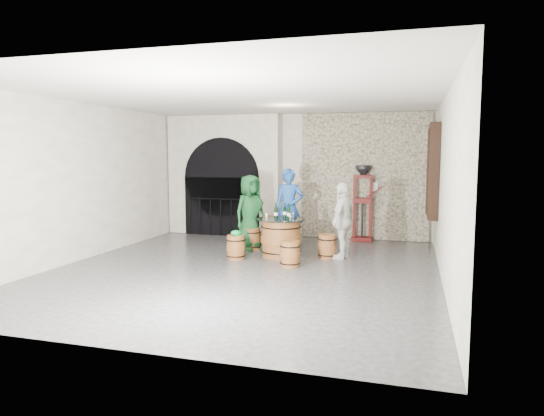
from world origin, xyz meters
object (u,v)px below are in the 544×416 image
(side_barrel, at_px, (272,230))
(wine_bottle_center, at_px, (289,213))
(wine_bottle_left, at_px, (276,213))
(barrel_table, at_px, (281,238))
(corking_press, at_px, (363,197))
(barrel_stool_near_left, at_px, (236,247))
(barrel_stool_right, at_px, (327,246))
(person_green, at_px, (250,212))
(person_blue, at_px, (289,208))
(person_white, at_px, (343,221))
(wine_bottle_right, at_px, (285,212))
(barrel_stool_far, at_px, (289,237))
(barrel_stool_near_right, at_px, (290,254))
(barrel_stool_left, at_px, (252,239))

(side_barrel, bearing_deg, wine_bottle_center, -60.79)
(wine_bottle_left, bearing_deg, barrel_table, 18.27)
(side_barrel, relative_size, corking_press, 0.36)
(barrel_stool_near_left, bearing_deg, barrel_stool_right, 19.14)
(person_green, relative_size, person_blue, 0.92)
(barrel_stool_right, xyz_separation_m, person_white, (0.31, 0.03, 0.55))
(wine_bottle_right, bearing_deg, barrel_stool_far, 98.21)
(person_blue, distance_m, side_barrel, 0.86)
(barrel_stool_near_left, height_order, wine_bottle_left, wine_bottle_left)
(barrel_stool_near_left, bearing_deg, person_blue, 64.32)
(barrel_stool_far, bearing_deg, wine_bottle_center, -75.75)
(barrel_stool_far, height_order, corking_press, corking_press)
(barrel_stool_right, xyz_separation_m, barrel_stool_near_left, (-1.79, -0.62, 0.00))
(barrel_stool_far, height_order, wine_bottle_right, wine_bottle_right)
(wine_bottle_left, relative_size, wine_bottle_right, 1.00)
(wine_bottle_center, distance_m, wine_bottle_right, 0.23)
(barrel_table, xyz_separation_m, wine_bottle_left, (-0.10, -0.03, 0.54))
(barrel_stool_far, bearing_deg, person_green, -152.46)
(wine_bottle_center, bearing_deg, person_white, 7.17)
(barrel_stool_near_left, height_order, person_blue, person_blue)
(barrel_stool_far, distance_m, barrel_stool_near_right, 1.92)
(wine_bottle_left, xyz_separation_m, wine_bottle_center, (0.28, 0.02, 0.00))
(barrel_stool_right, bearing_deg, barrel_stool_far, 140.11)
(barrel_table, xyz_separation_m, barrel_stool_right, (0.97, 0.09, -0.15))
(barrel_stool_near_right, distance_m, person_white, 1.44)
(barrel_stool_left, height_order, person_blue, person_blue)
(barrel_stool_left, bearing_deg, barrel_stool_near_left, -89.94)
(barrel_stool_far, distance_m, person_green, 1.08)
(barrel_stool_near_left, bearing_deg, barrel_stool_near_right, -15.83)
(person_green, height_order, wine_bottle_left, person_green)
(barrel_table, height_order, wine_bottle_right, wine_bottle_right)
(wine_bottle_right, distance_m, corking_press, 2.64)
(wine_bottle_center, bearing_deg, wine_bottle_right, 126.38)
(barrel_stool_far, xyz_separation_m, wine_bottle_center, (0.25, -0.99, 0.69))
(barrel_table, distance_m, side_barrel, 1.49)
(barrel_table, distance_m, person_white, 1.35)
(person_white, distance_m, corking_press, 2.29)
(barrel_stool_near_left, height_order, wine_bottle_right, wine_bottle_right)
(wine_bottle_right, height_order, side_barrel, wine_bottle_right)
(person_blue, height_order, wine_bottle_right, person_blue)
(barrel_stool_near_right, xyz_separation_m, person_blue, (-0.50, 1.89, 0.67))
(barrel_stool_near_left, xyz_separation_m, wine_bottle_center, (0.99, 0.51, 0.69))
(barrel_stool_right, relative_size, barrel_stool_near_right, 1.00)
(person_white, xyz_separation_m, wine_bottle_center, (-1.12, -0.14, 0.14))
(person_white, bearing_deg, side_barrel, -108.61)
(barrel_stool_far, distance_m, wine_bottle_right, 1.07)
(barrel_stool_near_left, height_order, person_green, person_green)
(person_blue, xyz_separation_m, wine_bottle_right, (0.12, -0.84, 0.02))
(corking_press, bearing_deg, wine_bottle_center, -119.23)
(barrel_table, relative_size, barrel_stool_near_left, 2.09)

